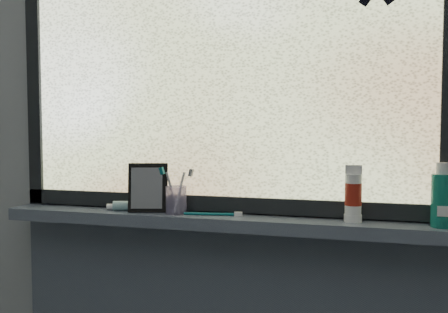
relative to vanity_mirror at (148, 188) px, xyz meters
name	(u,v)px	position (x,y,z in m)	size (l,w,h in m)	color
wall_back	(246,143)	(0.31, 0.08, 0.15)	(3.00, 0.01, 2.50)	#9EA3A8
windowsill	(241,223)	(0.31, 0.00, -0.10)	(1.62, 0.14, 0.04)	#4D5667
window_pane	(245,55)	(0.31, 0.06, 0.43)	(1.50, 0.01, 1.00)	silver
frame_bottom	(244,205)	(0.31, 0.05, -0.05)	(1.60, 0.03, 0.05)	black
frame_left	(35,63)	(-0.46, 0.05, 0.43)	(0.05, 0.03, 1.10)	black
vanity_mirror	(148,188)	(0.00, 0.00, 0.00)	(0.13, 0.06, 0.16)	black
toothpaste_tube	(127,206)	(-0.08, 0.00, -0.06)	(0.18, 0.04, 0.03)	silver
toothbrush_cup	(176,200)	(0.10, 0.00, -0.04)	(0.07, 0.07, 0.09)	#B1A6DB
toothbrush_lying	(209,213)	(0.21, -0.01, -0.07)	(0.20, 0.02, 0.01)	#0B6168
mouthwash_bottle	(442,195)	(0.90, -0.01, 0.01)	(0.06, 0.06, 0.15)	teal
cream_tube	(353,192)	(0.66, 0.01, 0.01)	(0.05, 0.05, 0.12)	silver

